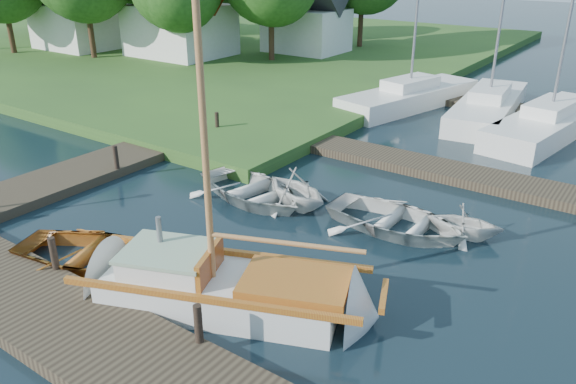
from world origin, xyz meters
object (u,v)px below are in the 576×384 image
Objects in this scene: mooring_post_1 at (54,253)px; tender_b at (296,186)px; tender_d at (465,219)px; mooring_post_4 at (116,157)px; house_a at (179,17)px; dinghy at (92,249)px; tender_a at (252,187)px; mooring_post_2 at (198,324)px; sailboat at (230,291)px; tender_c at (397,217)px; marina_boat_1 at (488,105)px; marina_boat_2 at (550,121)px; house_b at (78,15)px; mooring_post_5 at (217,122)px; house_c at (307,20)px; marina_boat_0 at (410,95)px.

tender_b is (2.20, 6.54, -0.06)m from mooring_post_1.
tender_d is (4.74, 0.97, -0.13)m from tender_b.
mooring_post_4 is 20.74m from house_a.
dinghy is 0.98× the size of tender_a.
mooring_post_1 is 6.91m from tender_b.
mooring_post_2 reaches higher than tender_d.
tender_c is at bearing 53.39° from sailboat.
house_a is (-17.84, 14.84, 2.55)m from tender_a.
house_a is (-20.89, 1.58, 2.40)m from marina_boat_1.
marina_boat_2 is at bearing 83.05° from mooring_post_2.
mooring_post_2 is at bearing 151.11° from tender_d.
mooring_post_4 is 25.32m from house_b.
tender_a is 0.69× the size of house_b.
marina_boat_2 is (2.23, 18.28, -0.13)m from mooring_post_2.
mooring_post_1 is 1.00× the size of mooring_post_5.
house_c is at bearing 49.73° from tender_b.
tender_c is at bearing -51.06° from house_c.
sailboat is (-0.58, 1.54, -0.36)m from mooring_post_2.
marina_boat_0 is at bearing 15.76° from tender_a.
house_a is 8.49m from house_c.
marina_boat_1 is at bearing 68.37° from sailboat.
tender_b is at bearing 96.02° from tender_c.
house_b is at bearing 142.77° from mooring_post_1.
marina_boat_2 is (2.81, 16.74, 0.22)m from sailboat.
dinghy is at bearing 176.35° from tender_b.
tender_d reaches higher than dinghy.
tender_d is at bearing -61.55° from tender_b.
house_b is (-29.50, 19.00, 2.07)m from mooring_post_2.
house_c is (-17.95, 19.49, 2.07)m from tender_d.
mooring_post_2 is at bearing -60.14° from house_c.
tender_a is 6.26m from tender_d.
marina_boat_0 is (-4.29, 19.09, -0.12)m from mooring_post_2.
house_b is at bearing 147.22° from mooring_post_2.
mooring_post_2 is 35.15m from house_b.
mooring_post_5 is 7.10m from tender_b.
house_c is (-17.73, 8.72, 2.01)m from marina_boat_2.
mooring_post_4 is 6.39m from tender_b.
marina_boat_0 is (-1.99, 12.55, -0.07)m from tender_b.
marina_boat_1 is at bearing 91.81° from mooring_post_2.
sailboat is 17.94m from marina_boat_0.
sailboat is 5.03× the size of tender_d.
marina_boat_0 is 25.31m from house_b.
sailboat is (7.92, -8.46, -0.36)m from mooring_post_5.
house_a is (-17.21, 1.91, 2.39)m from marina_boat_0.
mooring_post_1 is 0.13× the size of house_a.
house_a is (-19.20, 14.46, 2.32)m from tender_b.
mooring_post_5 is at bearing 77.77° from tender_b.
tender_a is at bearing 99.46° from tender_c.
mooring_post_5 is 0.20× the size of dinghy.
marina_boat_0 is 1.84× the size of house_a.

